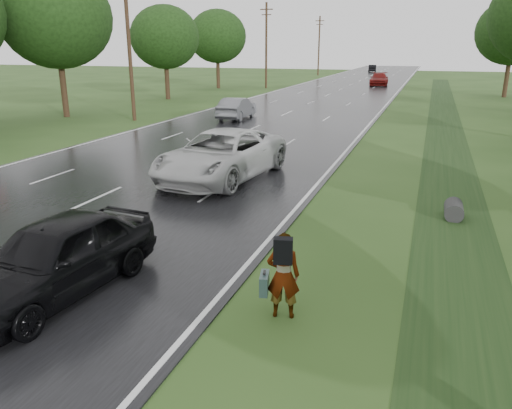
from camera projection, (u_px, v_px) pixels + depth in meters
The scene contains 17 objects.
road at pixel (322, 98), 50.36m from camera, with size 14.00×180.00×0.04m, color black.
edge_stripe_east at pixel (390, 100), 48.25m from camera, with size 0.12×180.00×0.01m, color silver.
edge_stripe_west at pixel (259, 96), 52.47m from camera, with size 0.12×180.00×0.01m, color silver.
center_line at pixel (322, 98), 50.36m from camera, with size 0.12×180.00×0.01m, color silver.
drainage_ditch at pixel (448, 159), 23.10m from camera, with size 2.20×120.00×0.56m.
utility_pole_mid at pixel (129, 43), 33.67m from camera, with size 1.60×0.26×10.00m.
utility_pole_far at pixel (266, 44), 60.67m from camera, with size 1.60×0.26×10.00m.
utility_pole_distant at pixel (319, 45), 87.68m from camera, with size 1.60×0.26×10.00m.
tree_west_c at pixel (56, 18), 34.96m from camera, with size 7.80×7.80×10.43m.
tree_west_d at pixel (165, 37), 47.64m from camera, with size 6.60×6.60×8.80m.
tree_west_f at pixel (217, 36), 60.34m from camera, with size 7.00×7.00×9.29m.
pedestrian at pixel (282, 274), 9.44m from camera, with size 0.87×0.66×1.73m.
white_pickup at pixel (221, 155), 19.41m from camera, with size 3.09×6.69×1.86m, color silver.
dark_sedan at pixel (56, 256), 10.31m from camera, with size 1.95×4.84×1.65m, color black.
silver_sedan at pixel (237, 108), 35.53m from camera, with size 1.58×4.54×1.49m, color gray.
far_car_red at pixel (379, 79), 65.68m from camera, with size 2.29×5.62×1.63m, color maroon.
far_car_dark at pixel (372, 68), 100.17m from camera, with size 1.49×4.26×1.40m, color black.
Camera 1 is at (10.53, -5.61, 5.01)m, focal length 35.00 mm.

